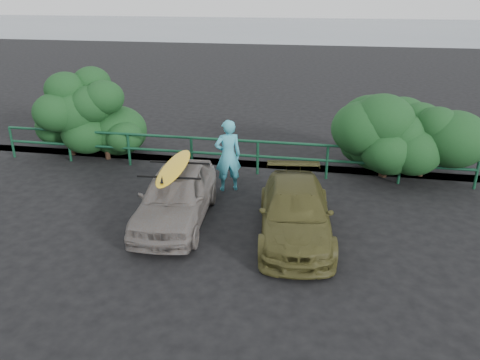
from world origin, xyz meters
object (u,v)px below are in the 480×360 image
object	(u,v)px
sedan	(176,196)
guardrail	(224,155)
olive_vehicle	(295,212)
man	(228,156)
surfboard	(174,167)

from	to	relation	value
sedan	guardrail	bearing A→B (deg)	79.05
olive_vehicle	man	size ratio (longest dim) A/B	1.96
man	surfboard	world-z (taller)	man
olive_vehicle	surfboard	xyz separation A→B (m)	(-2.77, 0.18, 0.79)
sedan	man	size ratio (longest dim) A/B	1.90
guardrail	olive_vehicle	distance (m)	4.24
man	surfboard	size ratio (longest dim) A/B	0.80
sedan	surfboard	xyz separation A→B (m)	(0.00, 0.00, 0.72)
sedan	man	world-z (taller)	man
surfboard	guardrail	bearing A→B (deg)	79.05
sedan	man	xyz separation A→B (m)	(0.80, 2.03, 0.35)
sedan	olive_vehicle	distance (m)	2.78
man	olive_vehicle	bearing A→B (deg)	107.01
surfboard	man	bearing A→B (deg)	64.43
olive_vehicle	sedan	bearing A→B (deg)	169.71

